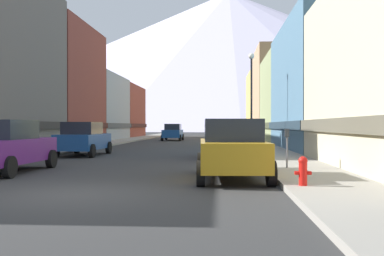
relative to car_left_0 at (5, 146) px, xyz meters
name	(u,v)px	position (x,y,z in m)	size (l,w,h in m)	color
ground_plane	(69,195)	(3.80, -4.54, -0.90)	(400.00, 400.00, 0.00)	#313131
sidewalk_left	(126,140)	(-2.45, 30.46, -0.82)	(2.50, 100.00, 0.15)	gray
sidewalk_right	(248,141)	(10.05, 30.46, -0.82)	(2.50, 100.00, 0.15)	gray
storefront_left_2	(46,87)	(-7.48, 21.92, 3.94)	(7.87, 10.59, 10.02)	brown
storefront_left_3	(81,109)	(-7.99, 32.80, 2.50)	(8.89, 10.95, 7.07)	#99A5B2
storefront_left_4	(109,113)	(-7.76, 43.91, 2.43)	(8.42, 10.95, 6.92)	brown
storefront_right_1	(348,89)	(15.39, 14.22, 3.02)	(8.48, 13.75, 8.14)	slate
storefront_right_2	(310,102)	(15.36, 26.21, 2.89)	(8.41, 10.21, 7.86)	#8C9966
storefront_right_3	(284,96)	(14.55, 37.04, 4.09)	(6.80, 10.89, 10.33)	tan
storefront_right_4	(270,106)	(14.36, 49.35, 3.55)	(6.43, 12.98, 9.23)	#D8B259
car_left_0	(5,146)	(0.00, 0.00, 0.00)	(2.06, 4.40, 1.78)	#591E72
car_left_1	(84,139)	(0.00, 8.50, 0.00)	(2.07, 4.41, 1.78)	#19478C
car_right_0	(232,149)	(7.60, -1.33, 0.00)	(2.24, 4.48, 1.78)	#B28419
car_right_1	(227,140)	(7.60, 7.28, 0.00)	(2.15, 4.44, 1.78)	slate
car_driving_0	(173,132)	(2.20, 32.10, 0.00)	(2.06, 4.40, 1.78)	#19478C
fire_hydrant_near	(303,170)	(9.25, -3.73, -0.37)	(0.40, 0.22, 0.70)	red
parking_meter_near	(287,142)	(9.55, 0.83, 0.11)	(0.14, 0.10, 1.33)	#595960
potted_plant_0	(63,140)	(-3.20, 14.17, -0.29)	(0.57, 0.57, 0.85)	brown
pedestrian_0	(262,135)	(10.05, 15.59, 0.05)	(0.36, 0.36, 1.73)	navy
streetlamp_right	(251,86)	(9.15, 12.56, 3.09)	(0.36, 0.36, 5.86)	black
mountain_backdrop	(229,60)	(12.29, 255.46, 40.63)	(330.54, 330.54, 83.05)	silver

